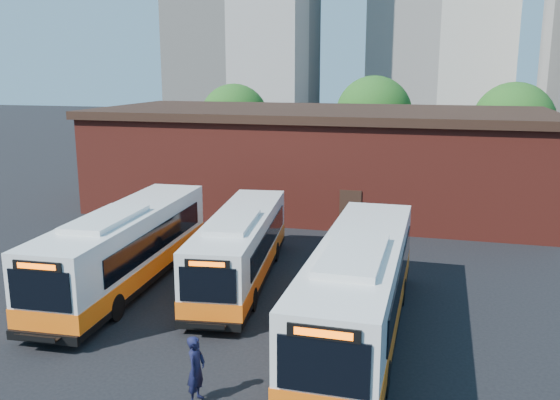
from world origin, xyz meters
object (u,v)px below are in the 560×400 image
(transit_worker, at_px, (196,369))
(bus_midwest, at_px, (126,251))
(bus_mideast, at_px, (240,250))
(bus_east, at_px, (359,293))

(transit_worker, bearing_deg, bus_midwest, 41.35)
(bus_mideast, xyz_separation_m, bus_east, (5.56, -4.14, 0.19))
(transit_worker, bearing_deg, bus_mideast, 12.71)
(bus_midwest, xyz_separation_m, transit_worker, (6.26, -7.48, -0.59))
(bus_midwest, relative_size, bus_mideast, 1.09)
(bus_midwest, bearing_deg, bus_east, -16.53)
(bus_midwest, bearing_deg, bus_mideast, 18.36)
(bus_midwest, bearing_deg, transit_worker, -53.00)
(transit_worker, bearing_deg, bus_east, -34.88)
(bus_midwest, xyz_separation_m, bus_east, (9.98, -2.41, 0.05))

